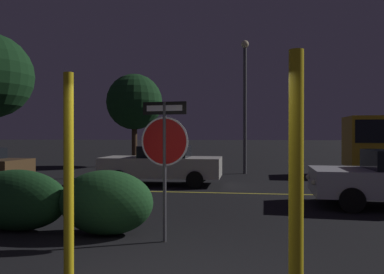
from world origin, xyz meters
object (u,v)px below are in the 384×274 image
(yellow_pole_left, at_px, (69,176))
(hedge_bush_1, at_px, (17,200))
(street_lamp, at_px, (245,95))
(hedge_bush_2, at_px, (106,202))
(stop_sign, at_px, (165,143))
(yellow_pole_right, at_px, (296,181))
(passing_car_2, at_px, (162,165))
(tree_1, at_px, (134,102))

(yellow_pole_left, relative_size, hedge_bush_1, 1.31)
(yellow_pole_left, xyz_separation_m, street_lamp, (2.36, 13.41, 2.42))
(yellow_pole_left, xyz_separation_m, hedge_bush_2, (-0.29, 2.12, -0.72))
(stop_sign, xyz_separation_m, yellow_pole_left, (-0.87, -1.81, -0.38))
(yellow_pole_right, bearing_deg, hedge_bush_1, 150.78)
(hedge_bush_1, xyz_separation_m, street_lamp, (4.45, 11.24, 3.15))
(yellow_pole_left, bearing_deg, yellow_pole_right, -11.01)
(passing_car_2, bearing_deg, stop_sign, -167.03)
(yellow_pole_left, bearing_deg, hedge_bush_2, 97.88)
(hedge_bush_1, height_order, hedge_bush_2, hedge_bush_2)
(yellow_pole_left, xyz_separation_m, tree_1, (-4.05, 16.87, 2.45))
(stop_sign, height_order, yellow_pole_left, yellow_pole_left)
(yellow_pole_left, distance_m, hedge_bush_2, 2.26)
(hedge_bush_2, relative_size, street_lamp, 0.28)
(yellow_pole_left, relative_size, passing_car_2, 0.58)
(stop_sign, height_order, yellow_pole_right, yellow_pole_right)
(yellow_pole_right, xyz_separation_m, hedge_bush_1, (-4.83, 2.70, -0.77))
(hedge_bush_2, bearing_deg, street_lamp, 76.78)
(tree_1, bearing_deg, stop_sign, -71.90)
(hedge_bush_2, bearing_deg, yellow_pole_left, -82.12)
(stop_sign, relative_size, hedge_bush_2, 1.37)
(yellow_pole_left, relative_size, yellow_pole_right, 0.97)
(yellow_pole_left, height_order, passing_car_2, yellow_pole_left)
(hedge_bush_2, bearing_deg, hedge_bush_1, 178.40)
(street_lamp, bearing_deg, hedge_bush_1, -111.59)
(street_lamp, relative_size, tree_1, 1.17)
(yellow_pole_left, relative_size, hedge_bush_2, 1.49)
(hedge_bush_2, bearing_deg, tree_1, 104.29)
(hedge_bush_1, bearing_deg, hedge_bush_2, -1.60)
(yellow_pole_left, distance_m, tree_1, 17.52)
(stop_sign, relative_size, hedge_bush_1, 1.20)
(yellow_pole_right, relative_size, hedge_bush_2, 1.54)
(yellow_pole_left, xyz_separation_m, passing_car_2, (-0.73, 9.13, -0.59))
(passing_car_2, bearing_deg, yellow_pole_right, -159.61)
(yellow_pole_right, xyz_separation_m, tree_1, (-6.79, 17.40, 2.41))
(hedge_bush_2, xyz_separation_m, tree_1, (-3.76, 14.75, 3.17))
(yellow_pole_left, height_order, hedge_bush_1, yellow_pole_left)
(stop_sign, relative_size, yellow_pole_right, 0.89)
(yellow_pole_right, bearing_deg, stop_sign, 128.64)
(yellow_pole_right, xyz_separation_m, hedge_bush_2, (-3.04, 2.65, -0.77))
(stop_sign, distance_m, yellow_pole_right, 3.02)
(hedge_bush_1, relative_size, tree_1, 0.37)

